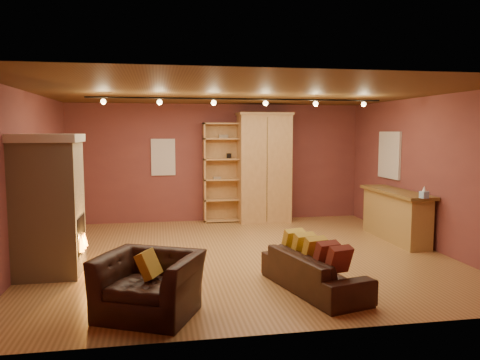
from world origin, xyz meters
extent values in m
plane|color=olive|center=(0.00, 0.00, 0.00)|extent=(7.00, 7.00, 0.00)
plane|color=brown|center=(0.00, 0.00, 2.80)|extent=(7.00, 7.00, 0.00)
cube|color=brown|center=(0.00, 3.25, 1.40)|extent=(7.00, 0.02, 2.80)
cube|color=brown|center=(-3.50, 0.00, 1.40)|extent=(0.02, 6.50, 2.80)
cube|color=brown|center=(3.50, 0.00, 1.40)|extent=(0.02, 6.50, 2.80)
cube|color=#C4B288|center=(-3.05, -0.60, 1.00)|extent=(0.90, 0.90, 2.00)
cube|color=beige|center=(-3.05, -0.60, 2.06)|extent=(0.98, 0.98, 0.12)
cube|color=black|center=(-2.64, -0.60, 0.60)|extent=(0.10, 0.65, 0.55)
cone|color=orange|center=(-2.58, -0.60, 0.48)|extent=(0.10, 0.10, 0.22)
cube|color=silver|center=(-1.30, 3.23, 1.55)|extent=(0.56, 0.04, 0.86)
cube|color=tan|center=(0.11, 3.23, 1.18)|extent=(0.96, 0.04, 2.36)
cube|color=tan|center=(-0.35, 3.06, 1.18)|extent=(0.04, 0.37, 2.36)
cube|color=tan|center=(0.57, 3.06, 1.18)|extent=(0.04, 0.37, 2.36)
cube|color=gray|center=(-0.05, 3.06, 1.05)|extent=(0.18, 0.12, 0.05)
cube|color=black|center=(0.24, 3.06, 1.57)|extent=(0.10, 0.10, 0.12)
cube|color=tan|center=(0.11, 3.06, 0.04)|extent=(0.96, 0.37, 0.04)
cube|color=tan|center=(0.11, 3.06, 0.54)|extent=(0.96, 0.37, 0.03)
cube|color=tan|center=(0.11, 3.06, 1.02)|extent=(0.96, 0.37, 0.04)
cube|color=tan|center=(0.11, 3.06, 1.50)|extent=(0.96, 0.37, 0.04)
cube|color=tan|center=(0.11, 3.06, 1.98)|extent=(0.96, 0.37, 0.04)
cube|color=tan|center=(0.11, 3.06, 2.34)|extent=(0.96, 0.37, 0.04)
cube|color=tan|center=(1.06, 2.92, 1.27)|extent=(1.21, 0.66, 2.53)
cube|color=brown|center=(1.06, 2.59, 1.27)|extent=(0.02, 0.01, 2.43)
cube|color=tan|center=(1.06, 2.92, 2.56)|extent=(1.27, 0.72, 0.06)
cube|color=#AB8C4E|center=(3.20, 0.56, 0.47)|extent=(0.44, 1.95, 0.93)
cube|color=brown|center=(3.20, 0.56, 0.96)|extent=(0.56, 2.07, 0.06)
cube|color=#93BFEB|center=(3.15, -0.50, 1.05)|extent=(0.13, 0.13, 0.11)
cone|color=white|center=(3.15, -0.50, 1.16)|extent=(0.08, 0.08, 0.10)
cube|color=silver|center=(3.47, 1.40, 1.65)|extent=(0.05, 0.90, 1.00)
imported|color=black|center=(0.64, -1.98, 0.35)|extent=(0.95, 1.86, 0.70)
cube|color=maroon|center=(0.78, -2.52, 0.57)|extent=(0.35, 0.30, 0.36)
cube|color=maroon|center=(0.71, -2.25, 0.57)|extent=(0.35, 0.30, 0.36)
cube|color=gold|center=(0.64, -1.98, 0.57)|extent=(0.35, 0.30, 0.36)
cube|color=gold|center=(0.57, -1.72, 0.57)|extent=(0.35, 0.30, 0.36)
cube|color=gold|center=(0.50, -1.45, 0.57)|extent=(0.35, 0.30, 0.36)
imported|color=black|center=(-1.55, -2.47, 0.49)|extent=(1.32, 1.13, 0.97)
cube|color=gold|center=(-1.55, -2.47, 0.61)|extent=(0.34, 0.37, 0.34)
cube|color=brown|center=(0.57, -1.75, 0.44)|extent=(0.78, 0.78, 0.05)
cube|color=black|center=(0.31, -2.01, 0.20)|extent=(0.05, 0.05, 0.41)
cube|color=black|center=(0.82, -2.01, 0.20)|extent=(0.05, 0.05, 0.41)
cube|color=black|center=(0.31, -1.50, 0.20)|extent=(0.05, 0.05, 0.41)
cube|color=black|center=(0.82, -1.50, 0.20)|extent=(0.05, 0.05, 0.41)
cylinder|color=black|center=(0.00, 0.20, 2.72)|extent=(5.20, 0.03, 0.03)
sphere|color=#FFD88C|center=(-2.30, 0.20, 2.65)|extent=(0.09, 0.09, 0.09)
sphere|color=#FFD88C|center=(-1.38, 0.20, 2.65)|extent=(0.09, 0.09, 0.09)
sphere|color=#FFD88C|center=(-0.46, 0.20, 2.65)|extent=(0.09, 0.09, 0.09)
sphere|color=#FFD88C|center=(0.46, 0.20, 2.65)|extent=(0.09, 0.09, 0.09)
sphere|color=#FFD88C|center=(1.38, 0.20, 2.65)|extent=(0.09, 0.09, 0.09)
sphere|color=#FFD88C|center=(2.30, 0.20, 2.65)|extent=(0.09, 0.09, 0.09)
camera|label=1|loc=(-1.43, -7.91, 2.16)|focal=35.00mm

